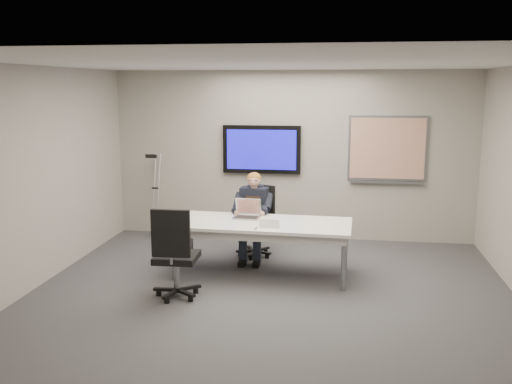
# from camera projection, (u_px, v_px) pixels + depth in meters

# --- Properties ---
(floor) EXTENTS (6.00, 6.00, 0.02)m
(floor) POSITION_uv_depth(u_px,v_px,m) (268.00, 302.00, 6.83)
(floor) COLOR #333335
(floor) RESTS_ON ground
(ceiling) EXTENTS (6.00, 6.00, 0.02)m
(ceiling) POSITION_uv_depth(u_px,v_px,m) (269.00, 63.00, 6.31)
(ceiling) COLOR silver
(ceiling) RESTS_ON wall_back
(wall_back) EXTENTS (6.00, 0.02, 2.80)m
(wall_back) POSITION_uv_depth(u_px,v_px,m) (292.00, 156.00, 9.48)
(wall_back) COLOR #9F988F
(wall_back) RESTS_ON ground
(wall_front) EXTENTS (6.00, 0.02, 2.80)m
(wall_front) POSITION_uv_depth(u_px,v_px,m) (207.00, 268.00, 3.66)
(wall_front) COLOR #9F988F
(wall_front) RESTS_ON ground
(wall_left) EXTENTS (0.02, 6.00, 2.80)m
(wall_left) POSITION_uv_depth(u_px,v_px,m) (27.00, 180.00, 7.02)
(wall_left) COLOR #9F988F
(wall_left) RESTS_ON ground
(conference_table) EXTENTS (2.43, 1.08, 0.74)m
(conference_table) POSITION_uv_depth(u_px,v_px,m) (261.00, 228.00, 7.69)
(conference_table) COLOR white
(conference_table) RESTS_ON ground
(tv_display) EXTENTS (1.30, 0.09, 0.80)m
(tv_display) POSITION_uv_depth(u_px,v_px,m) (262.00, 149.00, 9.49)
(tv_display) COLOR black
(tv_display) RESTS_ON wall_back
(whiteboard) EXTENTS (1.25, 0.08, 1.10)m
(whiteboard) POSITION_uv_depth(u_px,v_px,m) (387.00, 150.00, 9.20)
(whiteboard) COLOR gray
(whiteboard) RESTS_ON wall_back
(office_chair_far) EXTENTS (0.67, 0.67, 1.07)m
(office_chair_far) POSITION_uv_depth(u_px,v_px,m) (256.00, 234.00, 8.65)
(office_chair_far) COLOR black
(office_chair_far) RESTS_ON ground
(office_chair_near) EXTENTS (0.56, 0.56, 1.14)m
(office_chair_near) POSITION_uv_depth(u_px,v_px,m) (176.00, 270.00, 6.89)
(office_chair_near) COLOR black
(office_chair_near) RESTS_ON ground
(seated_person) EXTENTS (0.42, 0.73, 1.29)m
(seated_person) POSITION_uv_depth(u_px,v_px,m) (252.00, 226.00, 8.38)
(seated_person) COLOR #1F2634
(seated_person) RESTS_ON office_chair_far
(crutch) EXTENTS (0.42, 0.84, 1.54)m
(crutch) POSITION_uv_depth(u_px,v_px,m) (156.00, 194.00, 9.69)
(crutch) COLOR #ACAFB4
(crutch) RESTS_ON ground
(laptop) EXTENTS (0.38, 0.36, 0.26)m
(laptop) POSITION_uv_depth(u_px,v_px,m) (247.00, 213.00, 7.93)
(laptop) COLOR #ABACAE
(laptop) RESTS_ON conference_table
(name_tent) EXTENTS (0.27, 0.10, 0.10)m
(name_tent) POSITION_uv_depth(u_px,v_px,m) (269.00, 224.00, 7.37)
(name_tent) COLOR white
(name_tent) RESTS_ON conference_table
(pen) EXTENTS (0.02, 0.13, 0.01)m
(pen) POSITION_uv_depth(u_px,v_px,m) (256.00, 228.00, 7.31)
(pen) COLOR black
(pen) RESTS_ON conference_table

